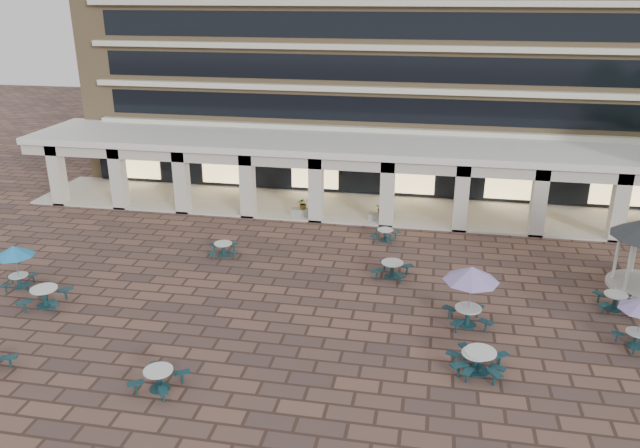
% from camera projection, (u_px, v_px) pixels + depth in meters
% --- Properties ---
extents(ground, '(120.00, 120.00, 0.00)m').
position_uv_depth(ground, '(309.00, 325.00, 25.89)').
color(ground, brown).
rests_on(ground, ground).
extents(retail_arcade, '(42.00, 6.60, 4.40)m').
position_uv_depth(retail_arcade, '(357.00, 164.00, 38.44)').
color(retail_arcade, white).
rests_on(retail_arcade, ground).
extents(picnic_table_2, '(2.16, 2.16, 0.79)m').
position_uv_depth(picnic_table_2, '(476.00, 360.00, 22.61)').
color(picnic_table_2, '#163C44').
rests_on(picnic_table_2, ground).
extents(picnic_table_3, '(2.21, 2.21, 0.86)m').
position_uv_depth(picnic_table_3, '(480.00, 359.00, 22.59)').
color(picnic_table_3, '#163C44').
rests_on(picnic_table_3, ground).
extents(picnic_table_4, '(1.81, 1.81, 2.09)m').
position_uv_depth(picnic_table_4, '(14.00, 253.00, 28.56)').
color(picnic_table_4, '#163C44').
rests_on(picnic_table_4, ground).
extents(picnic_table_5, '(1.95, 1.95, 0.77)m').
position_uv_depth(picnic_table_5, '(159.00, 377.00, 21.63)').
color(picnic_table_5, '#163C44').
rests_on(picnic_table_5, ground).
extents(picnic_table_6, '(2.29, 2.29, 2.64)m').
position_uv_depth(picnic_table_6, '(471.00, 276.00, 25.13)').
color(picnic_table_6, '#163C44').
rests_on(picnic_table_6, ground).
extents(picnic_table_7, '(1.70, 1.70, 0.74)m').
position_uv_depth(picnic_table_7, '(615.00, 300.00, 27.05)').
color(picnic_table_7, '#163C44').
rests_on(picnic_table_7, ground).
extents(picnic_table_8, '(2.14, 2.14, 0.87)m').
position_uv_depth(picnic_table_8, '(45.00, 295.00, 27.31)').
color(picnic_table_8, '#163C44').
rests_on(picnic_table_8, ground).
extents(picnic_table_9, '(1.83, 1.83, 0.70)m').
position_uv_depth(picnic_table_9, '(223.00, 248.00, 32.55)').
color(picnic_table_9, '#163C44').
rests_on(picnic_table_9, ground).
extents(picnic_table_10, '(2.05, 2.05, 0.80)m').
position_uv_depth(picnic_table_10, '(392.00, 268.00, 30.08)').
color(picnic_table_10, '#163C44').
rests_on(picnic_table_10, ground).
extents(picnic_table_13, '(1.67, 1.67, 0.66)m').
position_uv_depth(picnic_table_13, '(385.00, 234.00, 34.51)').
color(picnic_table_13, '#163C44').
rests_on(picnic_table_13, ground).
extents(planter_left, '(1.50, 0.75, 1.23)m').
position_uv_depth(planter_left, '(303.00, 209.00, 38.10)').
color(planter_left, '#9C9C96').
rests_on(planter_left, ground).
extents(planter_right, '(1.50, 0.71, 1.20)m').
position_uv_depth(planter_right, '(381.00, 214.00, 37.28)').
color(planter_right, '#9C9C96').
rests_on(planter_right, ground).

